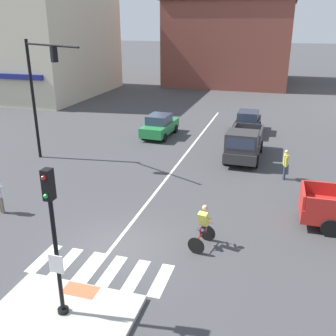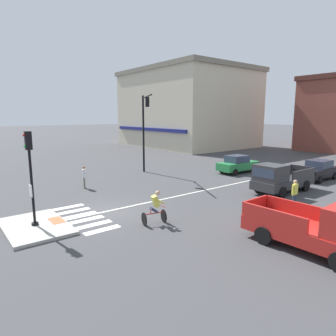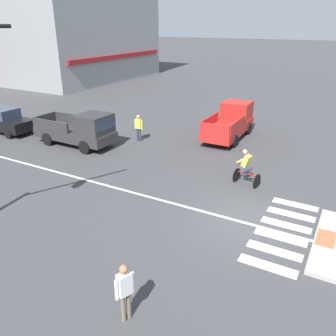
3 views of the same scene
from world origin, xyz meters
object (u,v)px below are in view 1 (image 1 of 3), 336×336
Objects in this scene: traffic_light_mast at (40,85)px; cyclist at (203,226)px; car_green_westbound_distant at (160,125)px; car_black_eastbound_distant at (248,122)px; signal_pole at (54,231)px; pickup_truck_charcoal_eastbound_far at (244,145)px; pedestrian_at_curb_left at (0,193)px; pedestrian_waiting_far_side at (286,162)px.

traffic_light_mast reaches higher than cyclist.
car_green_westbound_distant is 6.75m from car_black_eastbound_distant.
signal_pole is 0.63× the size of traffic_light_mast.
car_black_eastbound_distant is 6.41m from pickup_truck_charcoal_eastbound_far.
pedestrian_waiting_far_side is (12.04, 7.66, 0.00)m from pedestrian_at_curb_left.
pedestrian_at_curb_left is 1.00× the size of pedestrian_waiting_far_side.
car_green_westbound_distant is at bearing 151.19° from pickup_truck_charcoal_eastbound_far.
traffic_light_mast is (-7.98, 11.68, 1.80)m from signal_pole.
pedestrian_at_curb_left is (-9.55, -10.16, 0.00)m from pickup_truck_charcoal_eastbound_far.
car_black_eastbound_distant is 18.92m from pedestrian_at_curb_left.
signal_pole is at bearing -39.61° from pedestrian_at_curb_left.
pickup_truck_charcoal_eastbound_far is (6.52, -3.59, 0.17)m from car_green_westbound_distant.
traffic_light_mast is at bearing 148.35° from cyclist.
cyclist reaches higher than pedestrian_at_curb_left.
car_black_eastbound_distant is at bearing 81.77° from signal_pole.
signal_pole is at bearing -55.67° from traffic_light_mast.
pedestrian_at_curb_left is (-9.16, 0.16, 0.11)m from cyclist.
car_green_westbound_distant is (-3.02, 18.75, -2.02)m from signal_pole.
signal_pole is 2.66× the size of pedestrian_at_curb_left.
cyclist is 1.01× the size of pedestrian_at_curb_left.
pickup_truck_charcoal_eastbound_far is at bearing 76.99° from signal_pole.
car_green_westbound_distant is 15.20m from cyclist.
pickup_truck_charcoal_eastbound_far is (11.48, 3.48, -3.65)m from traffic_light_mast.
car_black_eastbound_distant is 0.80× the size of pickup_truck_charcoal_eastbound_far.
cyclist is (11.09, -6.83, -3.76)m from traffic_light_mast.
traffic_light_mast is at bearing 124.33° from signal_pole.
pedestrian_at_curb_left reaches higher than car_green_westbound_distant.
traffic_light_mast reaches higher than pedestrian_at_curb_left.
signal_pole reaches higher than car_green_westbound_distant.
traffic_light_mast is at bearing -175.98° from pedestrian_waiting_far_side.
signal_pole is at bearing -122.68° from cyclist.
cyclist is at bearing -0.99° from pedestrian_at_curb_left.
car_black_eastbound_distant is (6.14, 2.81, 0.00)m from car_green_westbound_distant.
pedestrian_at_curb_left is at bearing -133.23° from pickup_truck_charcoal_eastbound_far.
cyclist is at bearing -31.65° from traffic_light_mast.
car_green_westbound_distant is 2.50× the size of pedestrian_at_curb_left.
pickup_truck_charcoal_eastbound_far is at bearing -28.81° from car_green_westbound_distant.
car_green_westbound_distant is (4.96, 7.07, -3.82)m from traffic_light_mast.
pedestrian_at_curb_left is at bearing -102.41° from car_green_westbound_distant.
pedestrian_waiting_far_side is at bearing 69.75° from cyclist.
signal_pole is at bearing -115.33° from pedestrian_waiting_far_side.
car_green_westbound_distant is 2.48× the size of cyclist.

